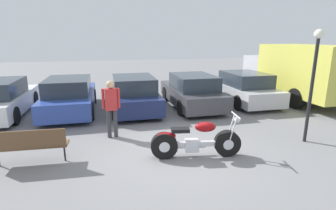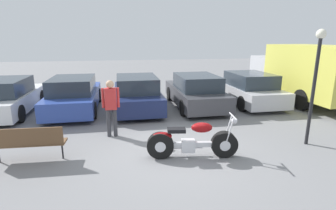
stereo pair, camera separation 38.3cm
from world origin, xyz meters
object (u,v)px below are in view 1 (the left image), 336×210
at_px(motorcycle, 195,141).
at_px(park_bench, 29,143).
at_px(person_standing, 111,104).
at_px(parked_car_silver, 243,88).
at_px(parked_car_navy, 134,94).
at_px(delivery_truck, 298,70).
at_px(parked_car_blue, 70,96).
at_px(lamp_post, 314,70).
at_px(parked_car_dark_grey, 192,91).

bearing_deg(motorcycle, park_bench, 173.09).
bearing_deg(person_standing, motorcycle, -43.33).
bearing_deg(parked_car_silver, park_bench, -150.17).
bearing_deg(person_standing, parked_car_silver, 27.81).
relative_size(parked_car_silver, person_standing, 2.54).
distance_m(parked_car_navy, person_standing, 3.25).
height_order(park_bench, person_standing, person_standing).
bearing_deg(delivery_truck, parked_car_silver, 173.76).
bearing_deg(motorcycle, parked_car_navy, 101.34).
bearing_deg(parked_car_navy, person_standing, -107.52).
distance_m(motorcycle, park_bench, 3.91).
relative_size(delivery_truck, park_bench, 3.62).
relative_size(parked_car_blue, delivery_truck, 0.71).
height_order(parked_car_navy, delivery_truck, delivery_truck).
xyz_separation_m(motorcycle, lamp_post, (3.43, 0.22, 1.66)).
xyz_separation_m(motorcycle, parked_car_dark_grey, (1.53, 4.84, 0.24)).
relative_size(parked_car_blue, person_standing, 2.54).
bearing_deg(delivery_truck, person_standing, -161.53).
relative_size(motorcycle, lamp_post, 0.72).
xyz_separation_m(delivery_truck, park_bench, (-10.55, -4.26, -0.90)).
relative_size(parked_car_navy, parked_car_silver, 1.00).
bearing_deg(parked_car_dark_grey, person_standing, -139.46).
bearing_deg(parked_car_navy, motorcycle, -78.66).
relative_size(motorcycle, parked_car_blue, 0.52).
distance_m(motorcycle, parked_car_blue, 6.16).
relative_size(motorcycle, person_standing, 1.32).
xyz_separation_m(parked_car_blue, lamp_post, (6.94, -4.83, 1.41)).
distance_m(parked_car_navy, parked_car_dark_grey, 2.52).
distance_m(parked_car_dark_grey, delivery_truck, 5.20).
height_order(parked_car_blue, parked_car_silver, same).
bearing_deg(park_bench, person_standing, 35.68).
bearing_deg(parked_car_blue, parked_car_navy, -2.95).
height_order(motorcycle, park_bench, motorcycle).
distance_m(parked_car_blue, parked_car_dark_grey, 5.05).
distance_m(motorcycle, parked_car_silver, 6.46).
bearing_deg(park_bench, motorcycle, -6.91).
relative_size(delivery_truck, person_standing, 3.55).
height_order(parked_car_blue, park_bench, parked_car_blue).
distance_m(parked_car_blue, person_standing, 3.58).
xyz_separation_m(parked_car_dark_grey, lamp_post, (1.90, -4.61, 1.41)).
bearing_deg(delivery_truck, park_bench, -158.00).
bearing_deg(delivery_truck, parked_car_navy, 178.55).
xyz_separation_m(parked_car_navy, park_bench, (-2.89, -4.46, -0.12)).
distance_m(parked_car_silver, delivery_truck, 2.75).
relative_size(parked_car_silver, park_bench, 2.59).
relative_size(parked_car_navy, park_bench, 2.59).
height_order(parked_car_navy, person_standing, person_standing).
distance_m(parked_car_dark_grey, person_standing, 4.61).
bearing_deg(parked_car_dark_grey, parked_car_silver, 4.17).
relative_size(parked_car_blue, parked_car_navy, 1.00).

